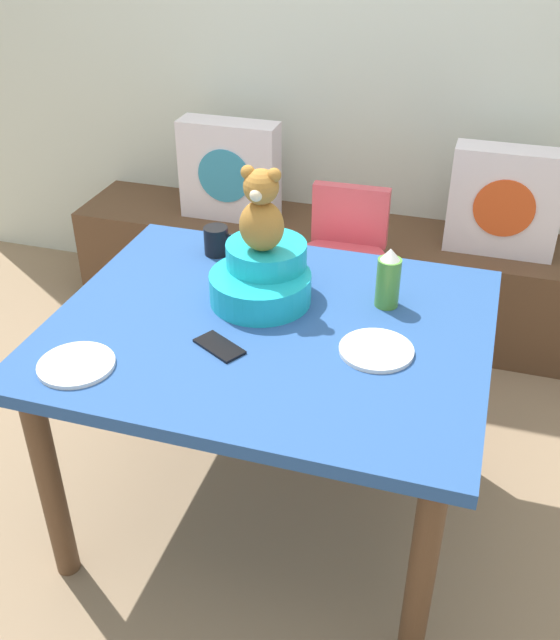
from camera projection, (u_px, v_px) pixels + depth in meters
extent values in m
plane|color=#8C7256|center=(271.00, 508.00, 2.46)|extent=(8.00, 8.00, 0.00)
cube|color=silver|center=(382.00, 17.00, 2.99)|extent=(4.40, 0.10, 2.60)
cube|color=brown|center=(354.00, 276.00, 3.35)|extent=(2.60, 0.44, 0.46)
cube|color=silver|center=(230.00, 170.00, 3.23)|extent=(0.44, 0.14, 0.44)
cylinder|color=teal|center=(224.00, 176.00, 3.17)|extent=(0.24, 0.01, 0.24)
cube|color=silver|center=(505.00, 202.00, 2.94)|extent=(0.44, 0.14, 0.44)
cylinder|color=#D84C1E|center=(504.00, 209.00, 2.88)|extent=(0.24, 0.01, 0.24)
cube|color=#264C8C|center=(270.00, 329.00, 2.07)|extent=(1.23, 1.01, 0.04)
cylinder|color=brown|center=(50.00, 485.00, 2.06)|extent=(0.07, 0.07, 0.70)
cylinder|color=brown|center=(421.00, 575.00, 1.80)|extent=(0.07, 0.07, 0.70)
cylinder|color=brown|center=(171.00, 331.00, 2.73)|extent=(0.07, 0.07, 0.70)
cylinder|color=brown|center=(454.00, 381.00, 2.48)|extent=(0.07, 0.07, 0.70)
cylinder|color=#D84C59|center=(341.00, 267.00, 2.83)|extent=(0.34, 0.34, 0.10)
cube|color=#D84C59|center=(350.00, 215.00, 2.85)|extent=(0.30, 0.06, 0.24)
cube|color=white|center=(332.00, 274.00, 2.64)|extent=(0.30, 0.21, 0.02)
cylinder|color=silver|center=(296.00, 340.00, 2.90)|extent=(0.03, 0.03, 0.46)
cylinder|color=silver|center=(365.00, 352.00, 2.83)|extent=(0.03, 0.03, 0.46)
cylinder|color=silver|center=(314.00, 306.00, 3.12)|extent=(0.03, 0.03, 0.46)
cylinder|color=silver|center=(378.00, 316.00, 3.05)|extent=(0.03, 0.03, 0.46)
cylinder|color=#1BB0C1|center=(260.00, 288.00, 2.14)|extent=(0.30, 0.30, 0.09)
cylinder|color=#1BB0C1|center=(266.00, 254.00, 2.15)|extent=(0.24, 0.24, 0.07)
ellipsoid|color=#AA722E|center=(262.00, 226.00, 2.06)|extent=(0.13, 0.11, 0.15)
sphere|color=#AA722E|center=(261.00, 187.00, 1.99)|extent=(0.10, 0.10, 0.10)
sphere|color=beige|center=(256.00, 195.00, 1.96)|extent=(0.04, 0.04, 0.04)
sphere|color=#AA722E|center=(248.00, 172.00, 1.98)|extent=(0.04, 0.04, 0.04)
sphere|color=#AA722E|center=(274.00, 175.00, 1.96)|extent=(0.04, 0.04, 0.04)
cylinder|color=#4C8C33|center=(388.00, 283.00, 2.11)|extent=(0.07, 0.07, 0.15)
cone|color=white|center=(391.00, 254.00, 2.06)|extent=(0.06, 0.06, 0.03)
cylinder|color=black|center=(216.00, 241.00, 2.40)|extent=(0.08, 0.08, 0.09)
torus|color=black|center=(231.00, 241.00, 2.38)|extent=(0.06, 0.01, 0.06)
cylinder|color=white|center=(376.00, 350.00, 1.94)|extent=(0.20, 0.20, 0.01)
cylinder|color=white|center=(76.00, 365.00, 1.88)|extent=(0.20, 0.20, 0.01)
cube|color=black|center=(219.00, 346.00, 1.96)|extent=(0.16, 0.13, 0.01)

